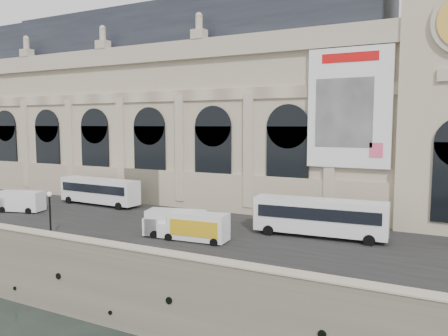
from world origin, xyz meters
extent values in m
plane|color=black|center=(0.00, 0.00, 0.00)|extent=(260.00, 260.00, 0.00)
cube|color=gray|center=(0.00, 35.00, 3.00)|extent=(160.00, 70.00, 6.00)
cube|color=#2D2D2D|center=(0.00, 14.00, 6.03)|extent=(160.00, 24.00, 0.06)
cube|color=gray|center=(0.00, 0.60, 6.55)|extent=(160.00, 1.20, 1.10)
cube|color=#C3B49D|center=(0.00, 0.60, 7.15)|extent=(160.00, 1.40, 0.12)
cube|color=#BEB092|center=(-6.00, 31.00, 17.00)|extent=(68.00, 18.00, 22.00)
cube|color=#C3B49D|center=(-6.00, 21.85, 8.50)|extent=(68.60, 0.40, 5.00)
cube|color=#C3B49D|center=(-6.00, 21.70, 26.80)|extent=(69.00, 0.80, 2.40)
cube|color=#C3B49D|center=(-6.00, 21.85, 21.00)|extent=(68.00, 0.30, 1.40)
cube|color=#292E37|center=(-6.00, 31.00, 31.00)|extent=(64.00, 15.00, 6.00)
cube|color=#292E37|center=(-6.00, 31.00, 34.50)|extent=(56.00, 10.00, 1.20)
cube|color=black|center=(-34.00, 21.82, 12.50)|extent=(5.20, 0.25, 9.00)
cylinder|color=black|center=(-34.00, 21.82, 17.00)|extent=(5.20, 0.25, 5.20)
cube|color=#C3B49D|center=(-29.00, 21.75, 14.00)|extent=(1.20, 0.50, 14.00)
cube|color=black|center=(-24.00, 21.82, 12.50)|extent=(5.20, 0.25, 9.00)
cylinder|color=black|center=(-24.00, 21.82, 17.00)|extent=(5.20, 0.25, 5.20)
cube|color=#C3B49D|center=(-19.00, 21.75, 14.00)|extent=(1.20, 0.50, 14.00)
cube|color=black|center=(-14.00, 21.82, 12.50)|extent=(5.20, 0.25, 9.00)
cylinder|color=black|center=(-14.00, 21.82, 17.00)|extent=(5.20, 0.25, 5.20)
cube|color=#C3B49D|center=(-9.00, 21.75, 14.00)|extent=(1.20, 0.50, 14.00)
cube|color=black|center=(-4.00, 21.82, 12.50)|extent=(5.20, 0.25, 9.00)
cylinder|color=black|center=(-4.00, 21.82, 17.00)|extent=(5.20, 0.25, 5.20)
cube|color=#C3B49D|center=(1.00, 21.75, 14.00)|extent=(1.20, 0.50, 14.00)
cube|color=black|center=(6.00, 21.82, 12.50)|extent=(5.20, 0.25, 9.00)
cylinder|color=black|center=(6.00, 21.82, 17.00)|extent=(5.20, 0.25, 5.20)
cube|color=#C3B49D|center=(11.00, 21.75, 14.00)|extent=(1.20, 0.50, 14.00)
cube|color=black|center=(16.00, 21.82, 12.50)|extent=(5.20, 0.25, 9.00)
cylinder|color=black|center=(16.00, 21.82, 17.00)|extent=(5.20, 0.25, 5.20)
cube|color=#C3B49D|center=(21.00, 21.75, 14.00)|extent=(1.20, 0.50, 14.00)
cube|color=white|center=(23.00, 21.55, 19.00)|extent=(9.00, 0.35, 13.00)
cube|color=red|center=(23.00, 21.35, 24.40)|extent=(6.00, 0.06, 1.00)
cube|color=gray|center=(22.50, 21.35, 18.50)|extent=(6.20, 0.06, 7.50)
cube|color=#EC5374|center=(26.00, 21.35, 14.50)|extent=(1.40, 0.06, 1.60)
cube|color=white|center=(-10.03, 18.28, 8.10)|extent=(12.70, 3.18, 3.25)
cube|color=black|center=(-16.34, 18.56, 8.41)|extent=(0.19, 2.42, 1.26)
cube|color=black|center=(-10.09, 16.93, 8.52)|extent=(11.54, 0.59, 1.15)
cube|color=black|center=(-9.97, 19.63, 8.52)|extent=(11.54, 0.59, 1.15)
cylinder|color=black|center=(-14.80, 17.17, 6.52)|extent=(1.06, 0.36, 1.05)
cylinder|color=black|center=(-14.69, 19.80, 6.52)|extent=(1.06, 0.36, 1.05)
cylinder|color=black|center=(-5.36, 16.76, 6.52)|extent=(1.06, 0.36, 1.05)
cylinder|color=black|center=(-5.25, 19.38, 6.52)|extent=(1.06, 0.36, 1.05)
cube|color=white|center=(21.73, 15.03, 8.16)|extent=(13.12, 3.62, 3.35)
cube|color=black|center=(15.25, 14.56, 8.48)|extent=(0.26, 2.48, 1.30)
cube|color=black|center=(21.83, 13.64, 8.59)|extent=(11.86, 0.93, 1.19)
cube|color=black|center=(21.63, 16.41, 8.59)|extent=(11.86, 0.93, 1.19)
cylinder|color=black|center=(16.98, 13.33, 6.54)|extent=(1.10, 0.40, 1.08)
cylinder|color=black|center=(16.79, 16.02, 6.54)|extent=(1.10, 0.40, 1.08)
cylinder|color=black|center=(26.68, 14.03, 6.54)|extent=(1.10, 0.40, 1.08)
cylinder|color=black|center=(26.48, 16.72, 6.54)|extent=(1.10, 0.40, 1.08)
cube|color=white|center=(-15.83, 10.16, 7.45)|extent=(6.19, 3.75, 2.47)
cube|color=white|center=(-18.06, 9.53, 7.07)|extent=(2.18, 2.61, 1.72)
cube|color=black|center=(-18.64, 9.37, 7.66)|extent=(0.59, 1.87, 0.86)
cylinder|color=black|center=(-17.31, 8.57, 6.41)|extent=(0.86, 0.48, 0.82)
cylinder|color=black|center=(-17.92, 10.74, 6.41)|extent=(0.86, 0.48, 0.82)
cylinder|color=black|center=(-13.74, 9.59, 6.41)|extent=(0.86, 0.48, 0.82)
cylinder|color=black|center=(-14.36, 11.76, 6.41)|extent=(0.86, 0.48, 0.82)
cube|color=silver|center=(8.95, 8.69, 7.47)|extent=(6.24, 3.64, 2.50)
cube|color=silver|center=(6.68, 8.12, 7.09)|extent=(2.15, 2.61, 1.74)
cube|color=black|center=(6.09, 7.97, 7.68)|extent=(0.54, 1.91, 0.87)
cylinder|color=black|center=(7.41, 7.13, 6.41)|extent=(0.87, 0.46, 0.82)
cylinder|color=black|center=(6.85, 9.34, 6.41)|extent=(0.87, 0.46, 0.82)
cylinder|color=black|center=(11.05, 8.05, 6.41)|extent=(0.87, 0.46, 0.82)
cylinder|color=black|center=(10.49, 10.25, 6.41)|extent=(0.87, 0.46, 0.82)
cube|color=white|center=(11.74, 8.35, 7.49)|extent=(5.91, 2.65, 2.59)
cube|color=gold|center=(11.83, 7.22, 7.49)|extent=(4.98, 0.45, 1.53)
cube|color=red|center=(11.83, 7.22, 7.49)|extent=(2.87, 0.26, 0.58)
cube|color=white|center=(8.49, 8.10, 6.91)|extent=(1.69, 2.22, 1.44)
cylinder|color=black|center=(9.15, 7.04, 6.38)|extent=(0.79, 0.33, 0.77)
cylinder|color=black|center=(8.98, 9.24, 6.38)|extent=(0.79, 0.33, 0.77)
cylinder|color=black|center=(13.93, 7.42, 6.38)|extent=(0.79, 0.33, 0.77)
cylinder|color=black|center=(13.76, 9.62, 6.38)|extent=(0.79, 0.33, 0.77)
cylinder|color=black|center=(-1.26, 2.13, 6.22)|extent=(0.49, 0.49, 0.44)
cylinder|color=black|center=(-1.26, 2.13, 8.21)|extent=(0.18, 0.18, 4.42)
sphere|color=beige|center=(-1.26, 2.13, 10.53)|extent=(0.49, 0.49, 0.49)
camera|label=1|loc=(32.71, -27.18, 17.22)|focal=35.00mm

